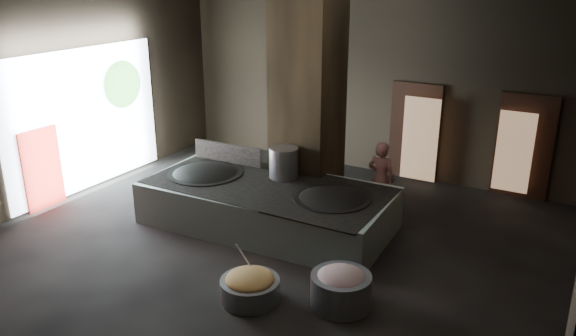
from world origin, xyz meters
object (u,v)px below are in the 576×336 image
Objects in this scene: stock_pot at (284,163)px; cook at (381,179)px; wok_left at (205,177)px; wok_right at (332,202)px; meat_basin at (341,290)px; hearth_platform at (267,205)px; veg_basin at (250,289)px.

cook is at bearing 29.48° from stock_pot.
wok_left is 2.42× the size of stock_pot.
wok_right is 2.21m from meat_basin.
wok_right is at bearing -21.04° from stock_pot.
cook is at bearing 38.50° from hearth_platform.
stock_pot is at bearing 21.80° from wok_left.
meat_basin is at bearing -24.67° from wok_left.
stock_pot is at bearing 33.90° from cook.
wok_left is 1.66m from stock_pot.
hearth_platform is 3.02× the size of cook.
veg_basin is 1.00× the size of meat_basin.
meat_basin is (1.06, -1.87, -0.50)m from wok_right.
wok_left is 3.54m from cook.
veg_basin is at bearing -66.39° from hearth_platform.
wok_left reaches higher than veg_basin.
veg_basin is at bearing 85.92° from cook.
wok_right is 2.50m from veg_basin.
wok_right is 0.89× the size of cook.
wok_right reaches higher than veg_basin.
cook is 3.96m from veg_basin.
stock_pot is (1.50, 0.60, 0.38)m from wok_left.
stock_pot is at bearing 110.75° from veg_basin.
hearth_platform is 3.17× the size of wok_left.
wok_right reaches higher than hearth_platform.
cook is at bearing 25.99° from wok_left.
cook is (1.68, 0.95, -0.35)m from stock_pot.
wok_left is 0.95× the size of cook.
wok_right is 1.53× the size of meat_basin.
cook reaches higher than veg_basin.
cook is 1.73× the size of veg_basin.
hearth_platform is 3.02m from meat_basin.
hearth_platform is 3.41× the size of wok_right.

